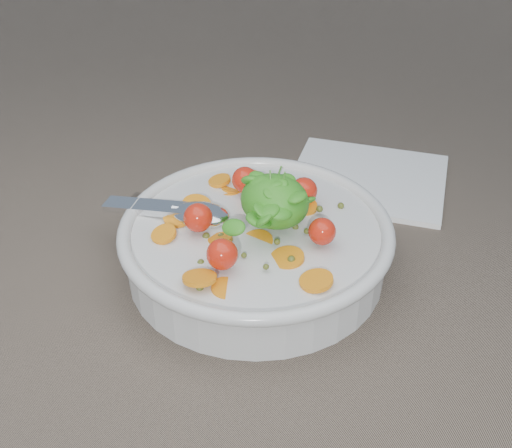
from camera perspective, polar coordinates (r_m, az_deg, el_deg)
The scene contains 3 objects.
ground at distance 0.66m, azimuth -0.23°, elevation -3.73°, with size 6.00×6.00×0.00m, color #7A6957.
bowl at distance 0.63m, azimuth 0.01°, elevation -1.64°, with size 0.29×0.27×0.11m.
napkin at distance 0.80m, azimuth 9.91°, elevation 3.97°, with size 0.18×0.16×0.01m, color white.
Camera 1 is at (0.29, -0.42, 0.41)m, focal length 45.00 mm.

